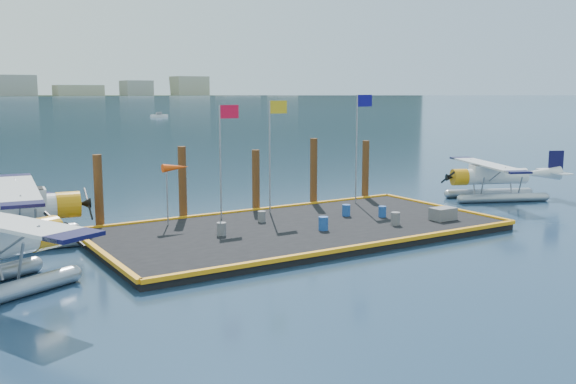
# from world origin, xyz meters

# --- Properties ---
(ground) EXTENTS (4000.00, 4000.00, 0.00)m
(ground) POSITION_xyz_m (0.00, 0.00, 0.00)
(ground) COLOR #172B46
(ground) RESTS_ON ground
(dock) EXTENTS (20.00, 10.00, 0.40)m
(dock) POSITION_xyz_m (0.00, 0.00, 0.20)
(dock) COLOR black
(dock) RESTS_ON ground
(dock_bumpers) EXTENTS (20.25, 10.25, 0.18)m
(dock_bumpers) POSITION_xyz_m (0.00, 0.00, 0.49)
(dock_bumpers) COLOR orange
(dock_bumpers) RESTS_ON dock
(far_backdrop) EXTENTS (3050.00, 2050.00, 810.00)m
(far_backdrop) POSITION_xyz_m (239.91, 1737.52, 9.45)
(far_backdrop) COLOR black
(far_backdrop) RESTS_ON ground
(seaplane_b) EXTENTS (9.40, 10.38, 3.67)m
(seaplane_b) POSITION_xyz_m (-12.80, 4.74, 1.60)
(seaplane_b) COLOR #9A9EA8
(seaplane_b) RESTS_ON ground
(seaplane_d) EXTENTS (8.33, 8.77, 3.20)m
(seaplane_d) POSITION_xyz_m (16.34, 1.95, 1.39)
(seaplane_d) COLOR #9A9EA8
(seaplane_d) RESTS_ON ground
(drum_0) EXTENTS (0.44, 0.44, 0.62)m
(drum_0) POSITION_xyz_m (-4.26, 0.15, 0.71)
(drum_0) COLOR #5E5D62
(drum_0) RESTS_ON dock
(drum_1) EXTENTS (0.46, 0.46, 0.65)m
(drum_1) POSITION_xyz_m (4.29, -2.34, 0.73)
(drum_1) COLOR #5E5D62
(drum_1) RESTS_ON dock
(drum_2) EXTENTS (0.42, 0.42, 0.59)m
(drum_2) POSITION_xyz_m (5.08, -0.37, 0.69)
(drum_2) COLOR #1A4493
(drum_2) RESTS_ON dock
(drum_3) EXTENTS (0.47, 0.47, 0.67)m
(drum_3) POSITION_xyz_m (0.47, -1.43, 0.73)
(drum_3) COLOR #1A4493
(drum_3) RESTS_ON dock
(drum_4) EXTENTS (0.44, 0.44, 0.63)m
(drum_4) POSITION_xyz_m (3.59, 0.88, 0.71)
(drum_4) COLOR #1A4493
(drum_4) RESTS_ON dock
(drum_5) EXTENTS (0.40, 0.40, 0.56)m
(drum_5) POSITION_xyz_m (-1.09, 1.92, 0.68)
(drum_5) COLOR #5E5D62
(drum_5) RESTS_ON dock
(crate) EXTENTS (1.29, 0.86, 0.64)m
(crate) POSITION_xyz_m (7.30, -2.65, 0.72)
(crate) COLOR #5E5D62
(crate) RESTS_ON dock
(flagpole_red) EXTENTS (1.14, 0.08, 6.00)m
(flagpole_red) POSITION_xyz_m (-2.29, 3.80, 4.40)
(flagpole_red) COLOR gray
(flagpole_red) RESTS_ON dock
(flagpole_yellow) EXTENTS (1.14, 0.08, 6.20)m
(flagpole_yellow) POSITION_xyz_m (0.70, 3.80, 4.51)
(flagpole_yellow) COLOR gray
(flagpole_yellow) RESTS_ON dock
(flagpole_blue) EXTENTS (1.14, 0.08, 6.50)m
(flagpole_blue) POSITION_xyz_m (6.70, 3.80, 4.69)
(flagpole_blue) COLOR gray
(flagpole_blue) RESTS_ON dock
(windsock) EXTENTS (1.40, 0.44, 3.12)m
(windsock) POSITION_xyz_m (-5.03, 3.80, 3.23)
(windsock) COLOR gray
(windsock) RESTS_ON dock
(piling_0) EXTENTS (0.44, 0.44, 4.00)m
(piling_0) POSITION_xyz_m (-8.50, 5.40, 2.00)
(piling_0) COLOR #4D2B16
(piling_0) RESTS_ON ground
(piling_1) EXTENTS (0.44, 0.44, 4.20)m
(piling_1) POSITION_xyz_m (-4.00, 5.40, 2.10)
(piling_1) COLOR #4D2B16
(piling_1) RESTS_ON ground
(piling_2) EXTENTS (0.44, 0.44, 3.80)m
(piling_2) POSITION_xyz_m (0.50, 5.40, 1.90)
(piling_2) COLOR #4D2B16
(piling_2) RESTS_ON ground
(piling_3) EXTENTS (0.44, 0.44, 4.30)m
(piling_3) POSITION_xyz_m (4.50, 5.40, 2.15)
(piling_3) COLOR #4D2B16
(piling_3) RESTS_ON ground
(piling_4) EXTENTS (0.44, 0.44, 4.00)m
(piling_4) POSITION_xyz_m (8.50, 5.40, 2.00)
(piling_4) COLOR #4D2B16
(piling_4) RESTS_ON ground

